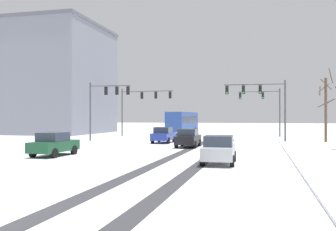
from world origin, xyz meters
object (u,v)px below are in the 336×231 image
Objects in this scene: traffic_signal_near_left at (106,98)px; car_dark_green_third at (54,144)px; bus_oncoming at (183,121)px; car_silver_fourth at (219,150)px; traffic_signal_far_left at (142,101)px; bare_tree_sidewalk_far at (326,107)px; traffic_signal_far_right at (265,102)px; car_blue_lead at (163,135)px; office_building_far_left_block at (29,80)px; traffic_signal_near_right at (260,97)px; car_black_second at (188,138)px.

traffic_signal_near_left reaches higher than car_dark_green_third.
bus_oncoming is at bearing 86.63° from car_dark_green_third.
traffic_signal_far_left is at bearing 116.00° from car_silver_fourth.
car_dark_green_third is at bearing -136.12° from bare_tree_sidewalk_far.
car_dark_green_third is 28.58m from bare_tree_sidewalk_far.
car_silver_fourth is at bearing -95.16° from traffic_signal_far_right.
bus_oncoming reaches higher than car_blue_lead.
traffic_signal_far_left is at bearing -165.41° from traffic_signal_far_right.
office_building_far_left_block is at bearing 141.41° from traffic_signal_near_left.
traffic_signal_near_right reaches higher than car_blue_lead.
traffic_signal_far_left is 13.29m from car_blue_lead.
car_silver_fourth is at bearing -8.23° from car_dark_green_third.
traffic_signal_near_right is at bearing -54.80° from bus_oncoming.
traffic_signal_far_right is 1.58× the size of car_blue_lead.
bare_tree_sidewalk_far is (6.78, 2.05, -1.03)m from traffic_signal_near_right.
office_building_far_left_block is at bearing 146.94° from car_blue_lead.
traffic_signal_far_right is 18.91m from car_blue_lead.
car_black_second is at bearing -53.59° from car_blue_lead.
traffic_signal_far_left reaches higher than car_dark_green_third.
traffic_signal_far_right is 0.26× the size of office_building_far_left_block.
traffic_signal_near_left is 0.59× the size of bus_oncoming.
office_building_far_left_block reaches higher than traffic_signal_near_left.
car_black_second is at bearing -77.30° from bus_oncoming.
traffic_signal_far_right and traffic_signal_far_left have the same top height.
traffic_signal_far_right reaches higher than car_blue_lead.
bare_tree_sidewalk_far is (20.49, 19.70, 2.95)m from car_dark_green_third.
traffic_signal_near_right is 20.49m from bus_oncoming.
traffic_signal_far_right is at bearing 71.45° from car_black_second.
car_blue_lead is at bearing -161.90° from bare_tree_sidewalk_far.
traffic_signal_near_right is 7.16m from bare_tree_sidewalk_far.
bare_tree_sidewalk_far is at bearing 18.10° from car_blue_lead.
traffic_signal_far_left is at bearing 120.36° from car_black_second.
car_dark_green_third is at bearing -128.22° from car_black_second.
bus_oncoming is at bearing 4.09° from office_building_far_left_block.
traffic_signal_near_right is 0.26× the size of office_building_far_left_block.
car_blue_lead is 17.64m from car_silver_fourth.
car_blue_lead is 0.16× the size of office_building_far_left_block.
bus_oncoming is at bearing 102.70° from car_black_second.
car_silver_fourth is 0.37× the size of bus_oncoming.
traffic_signal_far_left is at bearing -113.68° from bus_oncoming.
office_building_far_left_block is at bearing 158.48° from traffic_signal_near_right.
traffic_signal_far_right is 1.58× the size of car_black_second.
car_silver_fourth is at bearing -75.21° from bus_oncoming.
car_silver_fourth is 37.15m from bus_oncoming.
traffic_signal_near_left and traffic_signal_far_left have the same top height.
car_blue_lead is at bearing -11.94° from traffic_signal_near_left.
car_black_second is at bearing 51.78° from car_dark_green_third.
bare_tree_sidewalk_far is at bearing -58.52° from traffic_signal_far_right.
traffic_signal_near_left is 26.90m from office_building_far_left_block.
traffic_signal_far_left is 0.94× the size of bare_tree_sidewalk_far.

